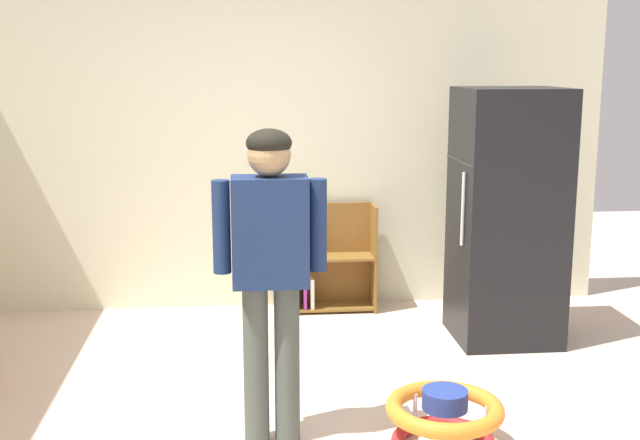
{
  "coord_description": "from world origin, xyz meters",
  "views": [
    {
      "loc": [
        -0.28,
        -3.98,
        1.95
      ],
      "look_at": [
        0.14,
        0.43,
        1.07
      ],
      "focal_mm": 44.83,
      "sensor_mm": 36.0,
      "label": 1
    }
  ],
  "objects": [
    {
      "name": "refrigerator",
      "position": [
        1.54,
        1.36,
        0.89
      ],
      "size": [
        0.73,
        0.68,
        1.78
      ],
      "color": "black",
      "rests_on": "ground"
    },
    {
      "name": "ground_plane",
      "position": [
        0.0,
        0.0,
        0.0
      ],
      "size": [
        12.0,
        12.0,
        0.0
      ],
      "primitive_type": "plane",
      "color": "beige",
      "rests_on": "ground"
    },
    {
      "name": "baby_walker",
      "position": [
        0.71,
        -0.26,
        0.16
      ],
      "size": [
        0.6,
        0.6,
        0.32
      ],
      "color": "red",
      "rests_on": "ground"
    },
    {
      "name": "standing_person",
      "position": [
        -0.16,
        -0.08,
        0.99
      ],
      "size": [
        0.57,
        0.23,
        1.63
      ],
      "color": "#4B534A",
      "rests_on": "ground"
    },
    {
      "name": "bookshelf",
      "position": [
        0.28,
        2.15,
        0.38
      ],
      "size": [
        0.8,
        0.28,
        0.85
      ],
      "color": "brown",
      "rests_on": "ground"
    },
    {
      "name": "back_wall",
      "position": [
        0.0,
        2.33,
        1.35
      ],
      "size": [
        5.2,
        0.06,
        2.7
      ],
      "primitive_type": "cube",
      "color": "beige",
      "rests_on": "ground"
    }
  ]
}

